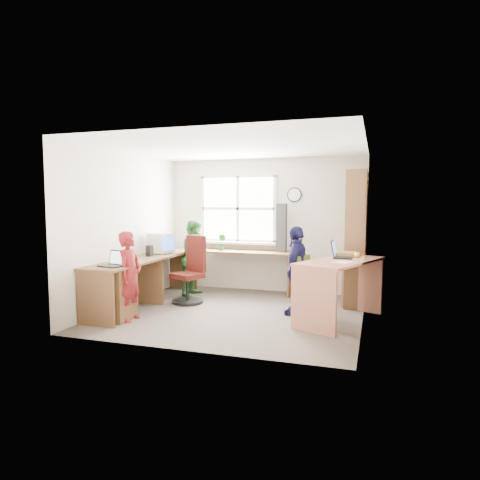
{
  "coord_description": "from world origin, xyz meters",
  "views": [
    {
      "loc": [
        1.95,
        -5.84,
        1.61
      ],
      "look_at": [
        0.0,
        0.25,
        1.05
      ],
      "focal_mm": 32.0,
      "sensor_mm": 36.0,
      "label": 1
    }
  ],
  "objects": [
    {
      "name": "person_navy",
      "position": [
        0.87,
        0.2,
        0.64
      ],
      "size": [
        0.39,
        0.78,
        1.28
      ],
      "primitive_type": "imported",
      "rotation": [
        0.0,
        0.0,
        -1.67
      ],
      "color": "#14143F",
      "rests_on": "ground"
    },
    {
      "name": "game_box",
      "position": [
        1.55,
        0.43,
        0.87
      ],
      "size": [
        0.37,
        0.37,
        0.06
      ],
      "rotation": [
        0.0,
        0.0,
        0.22
      ],
      "color": "red",
      "rests_on": "right_desk"
    },
    {
      "name": "cd_tower",
      "position": [
        0.36,
        1.51,
        1.17
      ],
      "size": [
        0.17,
        0.15,
        0.85
      ],
      "rotation": [
        0.0,
        0.0,
        0.02
      ],
      "color": "black",
      "rests_on": "l_desk"
    },
    {
      "name": "right_desk",
      "position": [
        1.49,
        0.01,
        0.61
      ],
      "size": [
        1.16,
        1.6,
        0.84
      ],
      "rotation": [
        0.0,
        0.0,
        -0.38
      ],
      "color": "#AE6C57",
      "rests_on": "ground"
    },
    {
      "name": "paper_a",
      "position": [
        -1.52,
        -0.39,
        0.75
      ],
      "size": [
        0.22,
        0.29,
        0.0
      ],
      "rotation": [
        0.0,
        0.0,
        0.1
      ],
      "color": "silver",
      "rests_on": "l_desk"
    },
    {
      "name": "wooden_chair",
      "position": [
        1.06,
        0.14,
        0.47
      ],
      "size": [
        0.48,
        0.48,
        0.86
      ],
      "rotation": [
        0.0,
        0.0,
        -0.37
      ],
      "color": "olive",
      "rests_on": "ground"
    },
    {
      "name": "paper_b",
      "position": [
        1.54,
        -0.18,
        0.84
      ],
      "size": [
        0.27,
        0.32,
        0.0
      ],
      "rotation": [
        0.0,
        0.0,
        -0.35
      ],
      "color": "silver",
      "rests_on": "right_desk"
    },
    {
      "name": "person_red",
      "position": [
        -1.24,
        -0.81,
        0.61
      ],
      "size": [
        0.31,
        0.46,
        1.22
      ],
      "primitive_type": "imported",
      "rotation": [
        0.0,
        0.0,
        1.6
      ],
      "color": "maroon",
      "rests_on": "ground"
    },
    {
      "name": "swivel_chair",
      "position": [
        -0.88,
        0.41,
        0.46
      ],
      "size": [
        0.65,
        0.65,
        1.08
      ],
      "rotation": [
        0.0,
        0.0,
        -0.39
      ],
      "color": "black",
      "rests_on": "ground"
    },
    {
      "name": "laptop_right",
      "position": [
        1.46,
        0.26,
        0.9
      ],
      "size": [
        0.3,
        0.36,
        0.24
      ],
      "rotation": [
        0.0,
        0.0,
        1.59
      ],
      "color": "black",
      "rests_on": "right_desk"
    },
    {
      "name": "l_desk",
      "position": [
        -1.31,
        -0.28,
        0.46
      ],
      "size": [
        2.38,
        2.95,
        0.75
      ],
      "color": "brown",
      "rests_on": "ground"
    },
    {
      "name": "laptop_left",
      "position": [
        -1.43,
        -0.89,
        0.8
      ],
      "size": [
        0.36,
        0.32,
        0.21
      ],
      "rotation": [
        0.0,
        0.0,
        -0.25
      ],
      "color": "black",
      "rests_on": "l_desk"
    },
    {
      "name": "crt_monitor",
      "position": [
        -1.53,
        0.61,
        0.92
      ],
      "size": [
        0.43,
        0.4,
        0.34
      ],
      "rotation": [
        0.0,
        0.0,
        -0.31
      ],
      "color": "silver",
      "rests_on": "l_desk"
    },
    {
      "name": "speaker_b",
      "position": [
        -1.5,
        0.83,
        0.84
      ],
      "size": [
        0.1,
        0.1,
        0.19
      ],
      "rotation": [
        0.0,
        0.0,
        0.08
      ],
      "color": "black",
      "rests_on": "l_desk"
    },
    {
      "name": "potted_plant",
      "position": [
        -0.73,
        1.43,
        0.9
      ],
      "size": [
        0.19,
        0.17,
        0.29
      ],
      "primitive_type": "imported",
      "rotation": [
        0.0,
        0.0,
        -0.28
      ],
      "color": "#2C6F31",
      "rests_on": "l_desk"
    },
    {
      "name": "bookshelf",
      "position": [
        1.65,
        1.19,
        1.0
      ],
      "size": [
        0.3,
        1.02,
        2.1
      ],
      "color": "brown",
      "rests_on": "ground"
    },
    {
      "name": "speaker_a",
      "position": [
        -1.51,
        0.2,
        0.84
      ],
      "size": [
        0.1,
        0.1,
        0.18
      ],
      "rotation": [
        0.0,
        0.0,
        -0.13
      ],
      "color": "black",
      "rests_on": "l_desk"
    },
    {
      "name": "room",
      "position": [
        0.01,
        0.1,
        1.22
      ],
      "size": [
        3.64,
        3.44,
        2.44
      ],
      "color": "#483F38",
      "rests_on": "ground"
    },
    {
      "name": "person_green",
      "position": [
        -1.04,
        0.96,
        0.65
      ],
      "size": [
        0.53,
        0.67,
        1.31
      ],
      "primitive_type": "imported",
      "rotation": [
        0.0,
        0.0,
        1.51
      ],
      "color": "#2C6F2F",
      "rests_on": "ground"
    }
  ]
}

